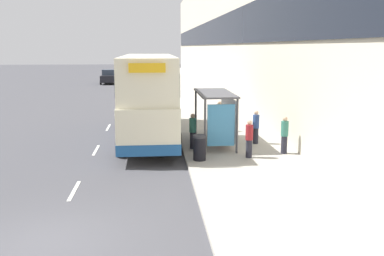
% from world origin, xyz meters
% --- Properties ---
extents(ground_plane, '(220.00, 220.00, 0.00)m').
position_xyz_m(ground_plane, '(0.00, 0.00, 0.00)').
color(ground_plane, '#424247').
extents(pavement, '(5.00, 93.00, 0.14)m').
position_xyz_m(pavement, '(6.50, 38.50, 0.07)').
color(pavement, '#A39E93').
rests_on(pavement, ground_plane).
extents(terrace_facade, '(3.10, 93.00, 13.86)m').
position_xyz_m(terrace_facade, '(10.49, 38.50, 6.93)').
color(terrace_facade, beige).
rests_on(terrace_facade, ground_plane).
extents(lane_mark_0, '(0.12, 2.00, 0.01)m').
position_xyz_m(lane_mark_0, '(0.00, 3.93, 0.01)').
color(lane_mark_0, silver).
rests_on(lane_mark_0, ground_plane).
extents(lane_mark_1, '(0.12, 2.00, 0.01)m').
position_xyz_m(lane_mark_1, '(0.00, 9.65, 0.01)').
color(lane_mark_1, silver).
rests_on(lane_mark_1, ground_plane).
extents(lane_mark_2, '(0.12, 2.00, 0.01)m').
position_xyz_m(lane_mark_2, '(0.00, 15.37, 0.01)').
color(lane_mark_2, silver).
rests_on(lane_mark_2, ground_plane).
extents(lane_mark_3, '(0.12, 2.00, 0.01)m').
position_xyz_m(lane_mark_3, '(0.00, 21.09, 0.01)').
color(lane_mark_3, silver).
rests_on(lane_mark_3, ground_plane).
extents(lane_mark_4, '(0.12, 2.00, 0.01)m').
position_xyz_m(lane_mark_4, '(0.00, 26.80, 0.01)').
color(lane_mark_4, silver).
rests_on(lane_mark_4, ground_plane).
extents(lane_mark_5, '(0.12, 2.00, 0.01)m').
position_xyz_m(lane_mark_5, '(0.00, 32.52, 0.01)').
color(lane_mark_5, silver).
rests_on(lane_mark_5, ground_plane).
extents(lane_mark_6, '(0.12, 2.00, 0.01)m').
position_xyz_m(lane_mark_6, '(0.00, 38.24, 0.01)').
color(lane_mark_6, silver).
rests_on(lane_mark_6, ground_plane).
extents(lane_mark_7, '(0.12, 2.00, 0.01)m').
position_xyz_m(lane_mark_7, '(0.00, 43.96, 0.01)').
color(lane_mark_7, silver).
rests_on(lane_mark_7, ground_plane).
extents(bus_shelter, '(1.60, 4.20, 2.48)m').
position_xyz_m(bus_shelter, '(5.77, 9.62, 1.88)').
color(bus_shelter, '#4C4C51').
rests_on(bus_shelter, ground_plane).
extents(double_decker_bus_near, '(2.85, 11.11, 4.30)m').
position_xyz_m(double_decker_bus_near, '(2.47, 11.89, 2.29)').
color(double_decker_bus_near, beige).
rests_on(double_decker_bus_near, ground_plane).
extents(car_0, '(2.06, 4.56, 1.84)m').
position_xyz_m(car_0, '(-2.94, 46.73, 0.90)').
color(car_0, black).
rests_on(car_0, ground_plane).
extents(pedestrian_at_shelter, '(0.32, 0.32, 1.61)m').
position_xyz_m(pedestrian_at_shelter, '(7.58, 9.77, 0.96)').
color(pedestrian_at_shelter, '#23232D').
rests_on(pedestrian_at_shelter, ground_plane).
extents(pedestrian_1, '(0.33, 0.33, 1.68)m').
position_xyz_m(pedestrian_1, '(6.30, 12.99, 1.00)').
color(pedestrian_1, '#23232D').
rests_on(pedestrian_1, ground_plane).
extents(pedestrian_2, '(0.32, 0.32, 1.60)m').
position_xyz_m(pedestrian_2, '(6.67, 7.19, 0.96)').
color(pedestrian_2, '#23232D').
rests_on(pedestrian_2, ground_plane).
extents(pedestrian_3, '(0.32, 0.32, 1.62)m').
position_xyz_m(pedestrian_3, '(4.46, 9.02, 0.97)').
color(pedestrian_3, '#23232D').
rests_on(pedestrian_3, ground_plane).
extents(pedestrian_4, '(0.33, 0.33, 1.65)m').
position_xyz_m(pedestrian_4, '(8.35, 7.72, 0.98)').
color(pedestrian_4, '#23232D').
rests_on(pedestrian_4, ground_plane).
extents(litter_bin, '(0.55, 0.55, 1.05)m').
position_xyz_m(litter_bin, '(4.55, 6.95, 0.67)').
color(litter_bin, black).
rests_on(litter_bin, ground_plane).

